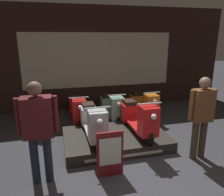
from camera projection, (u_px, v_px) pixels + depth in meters
ground_plane at (149, 179)px, 3.62m from camera, size 30.00×30.00×0.00m
shop_wall_back at (99, 58)px, 6.97m from camera, size 8.65×0.09×3.20m
display_platform at (115, 139)px, 4.78m from camera, size 2.21×1.41×0.23m
scooter_display_left at (93, 122)px, 4.52m from camera, size 0.48×1.63×0.85m
scooter_display_right at (138, 118)px, 4.76m from camera, size 0.48×1.63×0.85m
scooter_backrow_0 at (41, 112)px, 5.78m from camera, size 0.48×1.63×0.85m
scooter_backrow_1 at (77, 109)px, 6.01m from camera, size 0.48×1.63×0.85m
scooter_backrow_2 at (111, 107)px, 6.24m from camera, size 0.48×1.63×0.85m
scooter_backrow_3 at (143, 104)px, 6.47m from camera, size 0.48×1.63×0.85m
person_left_browsing at (38, 125)px, 3.32m from camera, size 0.61×0.25×1.66m
person_right_browsing at (202, 113)px, 4.02m from camera, size 0.55×0.22×1.59m
price_sign_board at (110, 154)px, 3.61m from camera, size 0.45×0.04×0.80m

